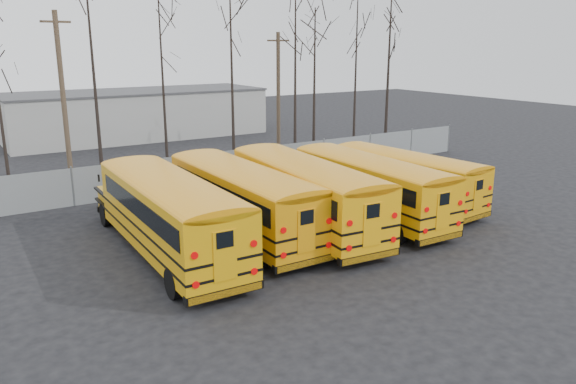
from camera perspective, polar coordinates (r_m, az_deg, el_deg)
ground at (r=23.72m, az=5.24°, el=-5.31°), size 120.00×120.00×0.00m
fence at (r=33.32m, az=-7.50°, el=2.34°), size 40.00×0.04×2.00m
distant_building at (r=52.30m, az=-15.10°, el=7.61°), size 22.00×8.00×4.00m
bus_a at (r=22.25m, az=-12.15°, el=-1.72°), size 3.01×11.86×3.30m
bus_b at (r=24.12m, az=-4.89°, el=-0.29°), size 2.69×11.44×3.19m
bus_c at (r=24.89m, az=1.51°, el=0.35°), size 3.67×11.87×3.27m
bus_d at (r=26.82m, az=8.04°, el=1.00°), size 2.82×11.01×3.06m
bus_e at (r=29.48m, az=11.60°, el=1.83°), size 3.15×10.26×2.83m
utility_pole_left at (r=37.27m, az=-21.90°, el=9.22°), size 1.79×0.38×10.06m
utility_pole_right at (r=41.65m, az=-0.99°, el=9.97°), size 1.53×0.66×8.94m
tree_2 at (r=31.34m, az=-27.24°, el=7.53°), size 0.26×0.26×10.07m
tree_3 at (r=35.24m, az=-19.14°, el=11.28°), size 0.26×0.26×12.87m
tree_4 at (r=36.15m, az=-12.58°, el=10.58°), size 0.26×0.26×11.33m
tree_5 at (r=35.93m, az=-5.72°, el=11.66°), size 0.26×0.26×12.37m
tree_6 at (r=38.09m, az=0.74°, el=11.51°), size 0.26×0.26×11.84m
tree_7 at (r=39.35m, az=2.69°, el=10.60°), size 0.26×0.26×10.46m
tree_8 at (r=43.55m, az=6.88°, el=11.76°), size 0.26×0.26×11.73m
tree_9 at (r=45.26m, az=10.15°, el=11.88°), size 0.26×0.26×11.93m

